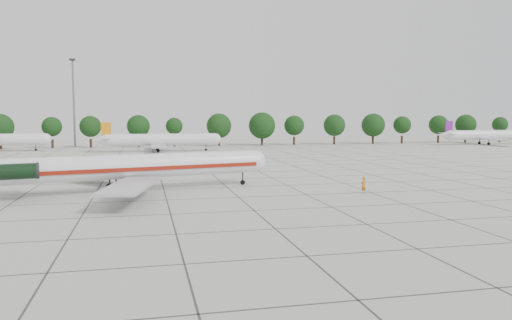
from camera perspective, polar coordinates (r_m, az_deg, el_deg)
The scene contains 8 objects.
ground at distance 63.99m, azimuth -3.32°, elevation -3.14°, with size 260.00×260.00×0.00m, color beige.
apron_joints at distance 78.70m, azimuth -5.11°, elevation -1.58°, with size 170.00×170.00×0.02m, color #383838.
main_airliner at distance 61.20m, azimuth -15.58°, elevation -0.75°, with size 37.29×28.91×8.84m.
ground_crew at distance 60.41m, azimuth 12.18°, elevation -2.82°, with size 0.70×0.46×1.93m, color #C76B0B.
bg_airliner_c at distance 128.34m, azimuth -10.81°, elevation 2.26°, with size 28.24×27.20×7.40m.
bg_airliner_e at distance 171.81m, azimuth 24.85°, elevation 2.59°, with size 28.24×27.20×7.40m.
tree_line at distance 147.51m, azimuth -13.29°, elevation 3.77°, with size 249.86×8.44×10.22m.
floodlight_mast at distance 155.80m, azimuth -20.13°, elevation 6.72°, with size 1.60×1.60×25.45m.
Camera 1 is at (-10.33, -62.47, 9.25)m, focal length 35.00 mm.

